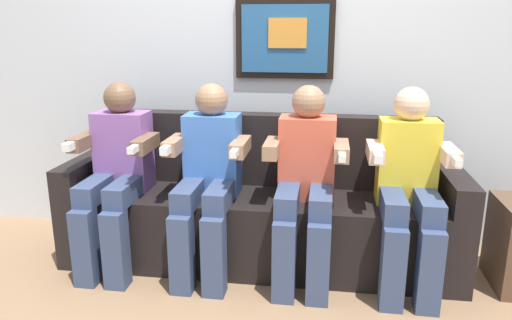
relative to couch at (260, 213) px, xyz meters
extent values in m
plane|color=#8C6B4C|center=(0.00, -0.33, -0.31)|extent=(6.23, 6.23, 0.00)
cube|color=silver|center=(0.00, 0.44, 0.99)|extent=(4.79, 0.05, 2.60)
cube|color=black|center=(0.10, 0.40, 1.04)|extent=(0.63, 0.03, 0.50)
cube|color=#26598C|center=(0.10, 0.38, 1.04)|extent=(0.55, 0.02, 0.42)
cube|color=orange|center=(0.12, 0.37, 1.07)|extent=(0.24, 0.02, 0.18)
cube|color=black|center=(0.00, -0.04, -0.09)|extent=(2.11, 0.58, 0.45)
cube|color=black|center=(0.00, 0.18, 0.36)|extent=(2.11, 0.14, 0.45)
cube|color=black|center=(-1.12, -0.04, 0.00)|extent=(0.14, 0.58, 0.62)
cube|color=black|center=(1.12, -0.04, 0.00)|extent=(0.14, 0.58, 0.62)
cube|color=#8C59A5|center=(-0.84, -0.05, 0.38)|extent=(0.32, 0.20, 0.48)
sphere|color=brown|center=(-0.84, -0.05, 0.70)|extent=(0.19, 0.19, 0.19)
cube|color=#38476B|center=(-0.93, -0.25, 0.20)|extent=(0.12, 0.40, 0.12)
cube|color=#38476B|center=(-0.75, -0.25, 0.20)|extent=(0.12, 0.40, 0.12)
cube|color=#38476B|center=(-0.93, -0.45, -0.09)|extent=(0.12, 0.12, 0.45)
cube|color=#38476B|center=(-0.75, -0.45, -0.09)|extent=(0.12, 0.12, 0.45)
cube|color=brown|center=(-1.03, -0.17, 0.46)|extent=(0.08, 0.28, 0.08)
cube|color=brown|center=(-0.65, -0.17, 0.46)|extent=(0.08, 0.28, 0.08)
cube|color=white|center=(-0.65, -0.33, 0.47)|extent=(0.04, 0.13, 0.04)
cube|color=white|center=(-1.03, -0.33, 0.47)|extent=(0.04, 0.10, 0.04)
cube|color=#3F72CC|center=(-0.28, -0.05, 0.38)|extent=(0.32, 0.20, 0.48)
sphere|color=#9E7556|center=(-0.28, -0.05, 0.70)|extent=(0.19, 0.19, 0.19)
cube|color=#38476B|center=(-0.37, -0.25, 0.20)|extent=(0.12, 0.40, 0.12)
cube|color=#38476B|center=(-0.19, -0.25, 0.20)|extent=(0.12, 0.40, 0.12)
cube|color=#38476B|center=(-0.37, -0.45, -0.09)|extent=(0.12, 0.12, 0.45)
cube|color=#38476B|center=(-0.19, -0.45, -0.09)|extent=(0.12, 0.12, 0.45)
cube|color=#9E7556|center=(-0.47, -0.17, 0.46)|extent=(0.08, 0.28, 0.08)
cube|color=#9E7556|center=(-0.09, -0.17, 0.46)|extent=(0.08, 0.28, 0.08)
cube|color=white|center=(-0.09, -0.33, 0.47)|extent=(0.04, 0.13, 0.04)
cube|color=white|center=(-0.47, -0.33, 0.47)|extent=(0.04, 0.10, 0.04)
cube|color=#D8593F|center=(0.28, -0.05, 0.38)|extent=(0.32, 0.20, 0.48)
sphere|color=#9E7556|center=(0.28, -0.05, 0.70)|extent=(0.19, 0.19, 0.19)
cube|color=#38476B|center=(0.19, -0.25, 0.20)|extent=(0.12, 0.40, 0.12)
cube|color=#38476B|center=(0.37, -0.25, 0.20)|extent=(0.12, 0.40, 0.12)
cube|color=#38476B|center=(0.19, -0.45, -0.09)|extent=(0.12, 0.12, 0.45)
cube|color=#38476B|center=(0.37, -0.45, -0.09)|extent=(0.12, 0.12, 0.45)
cube|color=#9E7556|center=(0.09, -0.17, 0.46)|extent=(0.08, 0.28, 0.08)
cube|color=#9E7556|center=(0.47, -0.17, 0.46)|extent=(0.08, 0.28, 0.08)
cube|color=white|center=(0.47, -0.33, 0.47)|extent=(0.04, 0.13, 0.04)
cube|color=yellow|center=(0.84, -0.05, 0.38)|extent=(0.32, 0.20, 0.48)
sphere|color=beige|center=(0.84, -0.05, 0.70)|extent=(0.19, 0.19, 0.19)
cube|color=#38476B|center=(0.75, -0.25, 0.20)|extent=(0.12, 0.40, 0.12)
cube|color=#38476B|center=(0.93, -0.25, 0.20)|extent=(0.12, 0.40, 0.12)
cube|color=#38476B|center=(0.75, -0.45, -0.09)|extent=(0.12, 0.12, 0.45)
cube|color=#38476B|center=(0.93, -0.45, -0.09)|extent=(0.12, 0.12, 0.45)
cube|color=beige|center=(0.65, -0.17, 0.46)|extent=(0.08, 0.28, 0.08)
cube|color=beige|center=(1.03, -0.17, 0.46)|extent=(0.08, 0.28, 0.08)
cube|color=white|center=(1.03, -0.33, 0.47)|extent=(0.04, 0.13, 0.04)
cube|color=white|center=(0.65, -0.33, 0.47)|extent=(0.04, 0.10, 0.04)
camera|label=1|loc=(0.39, -2.78, 1.11)|focal=34.05mm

